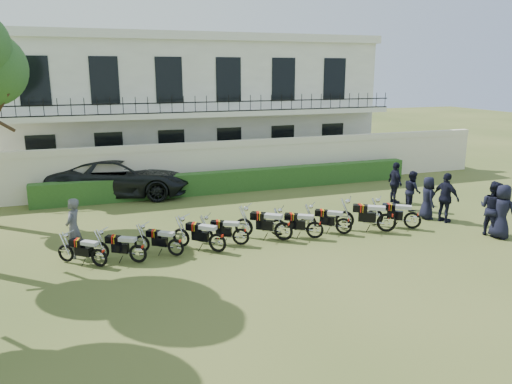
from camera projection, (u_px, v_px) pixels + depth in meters
ground at (273, 241)px, 16.67m from camera, size 100.00×100.00×0.00m
perimeter_wall at (211, 165)px, 23.70m from camera, size 30.00×0.35×2.30m
hedge at (237, 181)px, 23.46m from camera, size 18.00×0.60×1.00m
building at (184, 104)px, 28.54m from camera, size 20.40×9.60×7.40m
motorcycle_0 at (99, 253)px, 14.38m from camera, size 1.39×1.13×0.93m
motorcycle_1 at (138, 249)px, 14.68m from camera, size 1.55×1.00×0.97m
motorcycle_2 at (176, 243)px, 15.22m from camera, size 1.42×1.10×0.93m
motorcycle_3 at (217, 238)px, 15.51m from camera, size 1.47×1.38×1.05m
motorcycle_4 at (241, 233)px, 16.17m from camera, size 1.59×0.95×0.97m
motorcycle_5 at (284, 227)px, 16.57m from camera, size 1.69×1.31×1.11m
motorcycle_6 at (315, 226)px, 16.80m from camera, size 1.62×1.08×1.02m
motorcycle_7 at (344, 222)px, 17.24m from camera, size 1.49×1.20×1.00m
motorcycle_8 at (387, 218)px, 17.45m from camera, size 1.85×1.24×1.16m
motorcycle_9 at (413, 216)px, 17.82m from camera, size 1.57×1.28×1.06m
suv at (121, 177)px, 22.55m from camera, size 6.77×4.46×1.73m
inspector at (73, 228)px, 15.07m from camera, size 0.67×0.79×1.85m
officer_0 at (502, 211)px, 16.83m from camera, size 0.86×1.06×1.86m
officer_1 at (493, 208)px, 17.11m from camera, size 0.92×1.07×1.91m
officer_2 at (446, 198)px, 18.60m from camera, size 0.71×1.18×1.88m
officer_3 at (427, 198)px, 19.08m from camera, size 0.71×0.91×1.64m
officer_4 at (412, 191)px, 20.25m from camera, size 0.83×0.94×1.62m
officer_5 at (395, 183)px, 21.30m from camera, size 0.56×1.09×1.78m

